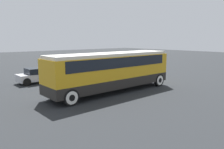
% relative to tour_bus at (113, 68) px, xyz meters
% --- Properties ---
extents(ground_plane, '(120.00, 120.00, 0.00)m').
position_rel_tour_bus_xyz_m(ground_plane, '(-0.10, -0.00, -1.83)').
color(ground_plane, '#26282B').
extents(tour_bus, '(10.66, 2.53, 3.04)m').
position_rel_tour_bus_xyz_m(tour_bus, '(0.00, 0.00, 0.00)').
color(tour_bus, black).
rests_on(tour_bus, ground_plane).
extents(parked_car_near, '(4.06, 1.80, 1.41)m').
position_rel_tour_bus_xyz_m(parked_car_near, '(-2.88, 7.27, -1.13)').
color(parked_car_near, '#BCBCC1').
rests_on(parked_car_near, ground_plane).
extents(parked_car_mid, '(4.54, 1.98, 1.39)m').
position_rel_tour_bus_xyz_m(parked_car_mid, '(3.39, 9.12, -1.14)').
color(parked_car_mid, '#7A6B5B').
rests_on(parked_car_mid, ground_plane).
extents(parked_car_far, '(4.67, 1.79, 1.34)m').
position_rel_tour_bus_xyz_m(parked_car_far, '(1.55, 4.84, -1.15)').
color(parked_car_far, black).
rests_on(parked_car_far, ground_plane).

